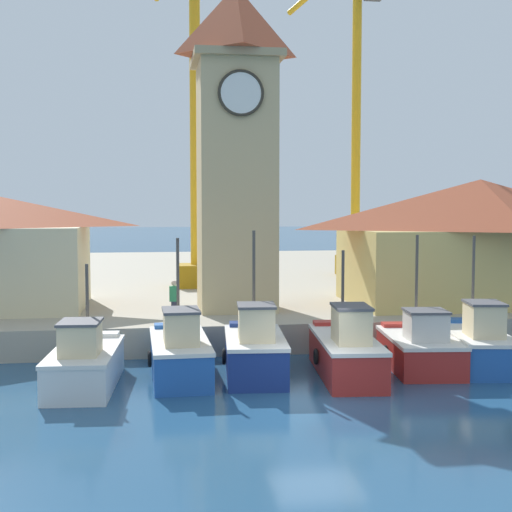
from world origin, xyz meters
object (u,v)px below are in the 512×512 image
at_px(clock_tower, 236,140).
at_px(dock_worker_near_tower, 174,301).
at_px(port_crane_near, 194,136).
at_px(port_crane_far, 355,149).
at_px(fishing_boat_center, 420,348).
at_px(fishing_boat_far_left, 85,363).
at_px(fishing_boat_left_outer, 180,353).
at_px(fishing_boat_mid_right, 477,344).
at_px(fishing_boat_mid_left, 346,351).
at_px(warehouse_right, 479,240).
at_px(fishing_boat_left_inner, 255,351).

xyz_separation_m(clock_tower, dock_worker_near_tower, (-2.70, -3.40, -6.19)).
xyz_separation_m(port_crane_near, port_crane_far, (10.09, 4.59, -0.24)).
bearing_deg(clock_tower, fishing_boat_center, -52.12).
xyz_separation_m(fishing_boat_far_left, fishing_boat_left_outer, (2.88, 0.77, 0.06)).
bearing_deg(fishing_boat_mid_right, port_crane_far, 85.83).
relative_size(fishing_boat_center, fishing_boat_mid_right, 0.92).
relative_size(fishing_boat_mid_right, port_crane_near, 0.24).
distance_m(fishing_boat_far_left, dock_worker_near_tower, 5.30).
bearing_deg(fishing_boat_far_left, fishing_boat_mid_right, 3.50).
xyz_separation_m(fishing_boat_mid_left, fishing_boat_mid_right, (4.74, 0.61, -0.03)).
xyz_separation_m(fishing_boat_mid_right, port_crane_near, (-8.63, 15.44, 8.30)).
height_order(fishing_boat_left_outer, port_crane_far, port_crane_far).
distance_m(warehouse_right, port_crane_far, 13.75).
relative_size(fishing_boat_mid_left, port_crane_far, 0.27).
relative_size(fishing_boat_left_outer, clock_tower, 0.33).
bearing_deg(port_crane_far, port_crane_near, -155.55).
bearing_deg(fishing_boat_left_outer, port_crane_near, 84.78).
distance_m(fishing_boat_center, fishing_boat_mid_right, 2.02).
height_order(fishing_boat_center, warehouse_right, warehouse_right).
bearing_deg(fishing_boat_far_left, port_crane_near, 75.19).
height_order(warehouse_right, dock_worker_near_tower, warehouse_right).
height_order(fishing_boat_left_inner, clock_tower, clock_tower).
relative_size(fishing_boat_left_outer, dock_worker_near_tower, 3.01).
bearing_deg(port_crane_far, fishing_boat_left_outer, -119.84).
bearing_deg(fishing_boat_left_inner, warehouse_right, 34.07).
height_order(fishing_boat_left_inner, port_crane_far, port_crane_far).
bearing_deg(fishing_boat_left_outer, warehouse_right, 28.50).
bearing_deg(fishing_boat_mid_left, clock_tower, 109.40).
xyz_separation_m(fishing_boat_left_outer, fishing_boat_center, (8.02, 0.03, -0.07)).
bearing_deg(fishing_boat_mid_right, fishing_boat_far_left, -176.50).
height_order(fishing_boat_mid_left, port_crane_near, port_crane_near).
relative_size(fishing_boat_left_inner, port_crane_near, 0.23).
distance_m(fishing_boat_far_left, fishing_boat_left_outer, 2.98).
height_order(fishing_boat_center, port_crane_far, port_crane_far).
relative_size(fishing_boat_mid_left, dock_worker_near_tower, 3.28).
xyz_separation_m(fishing_boat_center, warehouse_right, (5.57, 7.35, 3.21)).
bearing_deg(fishing_boat_far_left, port_crane_far, 55.37).
bearing_deg(dock_worker_near_tower, fishing_boat_center, -23.49).
xyz_separation_m(fishing_boat_far_left, warehouse_right, (16.47, 8.15, 3.19)).
relative_size(fishing_boat_mid_left, fishing_boat_center, 1.19).
height_order(fishing_boat_far_left, fishing_boat_center, fishing_boat_center).
bearing_deg(dock_worker_near_tower, fishing_boat_mid_left, -37.68).
relative_size(fishing_boat_far_left, fishing_boat_mid_left, 0.89).
bearing_deg(fishing_boat_mid_right, fishing_boat_mid_left, -172.65).
xyz_separation_m(fishing_boat_left_outer, port_crane_far, (11.50, 20.05, 8.05)).
relative_size(fishing_boat_left_outer, port_crane_far, 0.25).
relative_size(fishing_boat_far_left, dock_worker_near_tower, 2.92).
distance_m(fishing_boat_mid_right, port_crane_far, 21.64).
height_order(fishing_boat_left_inner, fishing_boat_mid_left, fishing_boat_left_inner).
xyz_separation_m(fishing_boat_left_inner, fishing_boat_mid_right, (7.65, 0.21, -0.05)).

